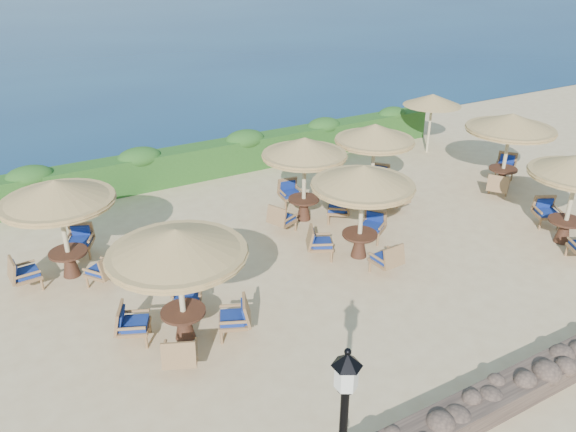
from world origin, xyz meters
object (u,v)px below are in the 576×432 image
at_px(cafe_set_0, 178,264).
at_px(cafe_set_1, 362,193).
at_px(extra_parasol, 433,100).
at_px(cafe_set_5, 374,148).
at_px(cafe_set_3, 59,209).
at_px(cafe_set_6, 510,131).
at_px(cafe_set_2, 576,178).
at_px(cafe_set_4, 304,163).

height_order(cafe_set_0, cafe_set_1, same).
bearing_deg(extra_parasol, cafe_set_5, -150.85).
relative_size(cafe_set_3, cafe_set_6, 0.94).
relative_size(cafe_set_1, cafe_set_3, 0.99).
distance_m(extra_parasol, cafe_set_0, 14.52).
bearing_deg(cafe_set_5, extra_parasol, 29.15).
relative_size(cafe_set_3, cafe_set_5, 1.03).
height_order(extra_parasol, cafe_set_2, cafe_set_2).
relative_size(extra_parasol, cafe_set_4, 0.87).
distance_m(cafe_set_0, cafe_set_3, 4.21).
distance_m(cafe_set_0, cafe_set_6, 12.87).
xyz_separation_m(cafe_set_4, cafe_set_6, (7.36, -1.23, 0.19)).
height_order(cafe_set_2, cafe_set_3, same).
height_order(cafe_set_0, cafe_set_2, same).
bearing_deg(cafe_set_6, cafe_set_4, 170.48).
distance_m(extra_parasol, cafe_set_4, 8.19).
bearing_deg(cafe_set_5, cafe_set_2, -58.80).
bearing_deg(cafe_set_2, cafe_set_4, 138.94).
xyz_separation_m(extra_parasol, cafe_set_0, (-12.92, -6.61, -0.32)).
bearing_deg(cafe_set_0, cafe_set_6, 11.24).
xyz_separation_m(extra_parasol, cafe_set_6, (-0.30, -4.10, -0.13)).
xyz_separation_m(cafe_set_0, cafe_set_5, (7.90, 3.81, 0.00)).
xyz_separation_m(cafe_set_0, cafe_set_1, (5.38, 1.02, 0.05)).
xyz_separation_m(cafe_set_2, cafe_set_3, (-12.59, 5.08, -0.07)).
relative_size(cafe_set_3, cafe_set_4, 1.02).
height_order(cafe_set_1, cafe_set_3, same).
xyz_separation_m(cafe_set_2, cafe_set_5, (-3.04, 5.01, -0.13)).
bearing_deg(cafe_set_4, cafe_set_0, -144.56).
bearing_deg(cafe_set_1, cafe_set_4, 92.58).
bearing_deg(cafe_set_2, cafe_set_6, 65.62).
xyz_separation_m(cafe_set_0, cafe_set_6, (12.62, 2.51, 0.19)).
bearing_deg(cafe_set_4, cafe_set_2, -41.06).
bearing_deg(cafe_set_4, cafe_set_1, -87.42).
distance_m(extra_parasol, cafe_set_5, 5.76).
bearing_deg(cafe_set_3, extra_parasol, 10.62).
bearing_deg(cafe_set_1, cafe_set_5, 47.88).
height_order(cafe_set_1, cafe_set_5, same).
bearing_deg(cafe_set_0, cafe_set_1, 10.76).
bearing_deg(cafe_set_4, cafe_set_6, -9.52).
relative_size(cafe_set_1, cafe_set_5, 1.02).
bearing_deg(cafe_set_3, cafe_set_0, -66.93).
bearing_deg(cafe_set_6, cafe_set_3, 174.52).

